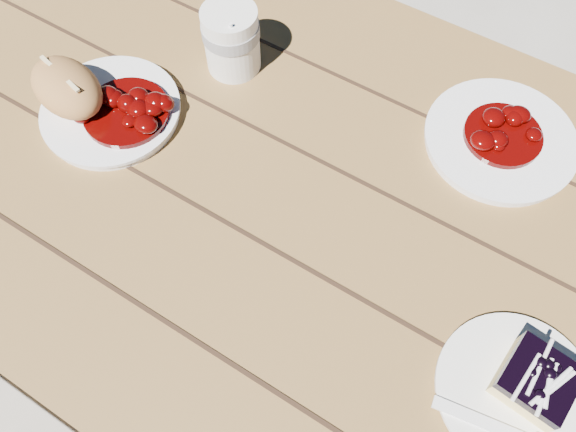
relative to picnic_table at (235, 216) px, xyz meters
The scene contains 11 objects.
ground 0.59m from the picnic_table, 90.00° to the left, with size 60.00×60.00×0.00m, color #A39E94.
picnic_table is the anchor object (origin of this frame).
main_plate 0.27m from the picnic_table, behind, with size 0.21×0.21×0.02m, color white.
goulash_stew 0.26m from the picnic_table, behind, with size 0.13×0.13×0.04m, color #490302, non-canonical shape.
bread_roll 0.34m from the picnic_table, behind, with size 0.13×0.09×0.07m, color #AC7942.
dessert_plate 0.52m from the picnic_table, 10.21° to the right, with size 0.19×0.19×0.01m, color white.
blueberry_cake 0.54m from the picnic_table, ahead, with size 0.09×0.09×0.05m.
fork_dessert 0.52m from the picnic_table, 16.99° to the right, with size 0.03×0.16×0.01m, color white, non-canonical shape.
coffee_cup 0.29m from the picnic_table, 120.57° to the left, with size 0.09×0.09×0.11m, color white.
second_plate 0.45m from the picnic_table, 37.08° to the left, with size 0.22×0.22×0.02m, color white.
second_stew 0.46m from the picnic_table, 37.08° to the left, with size 0.12×0.12×0.04m, color #490302, non-canonical shape.
Camera 1 is at (0.32, -0.34, 1.45)m, focal length 35.00 mm.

